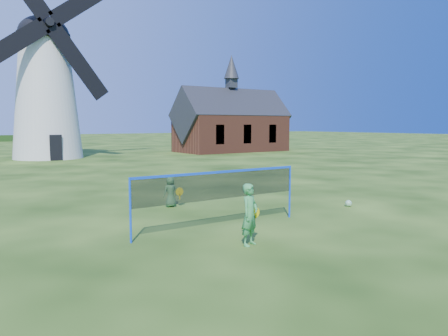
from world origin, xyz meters
name	(u,v)px	position (x,y,z in m)	size (l,w,h in m)	color
ground	(228,222)	(0.00, 0.00, 0.00)	(220.00, 220.00, 0.00)	black
windmill	(46,88)	(0.90, 26.93, 5.63)	(11.40, 5.36, 16.04)	silver
chapel	(231,125)	(18.28, 25.92, 2.70)	(11.36, 5.51, 9.61)	brown
badminton_net	(220,186)	(-0.58, -0.46, 1.14)	(5.05, 0.05, 1.55)	blue
player_girl	(250,215)	(-0.88, -2.16, 0.72)	(0.73, 0.52, 1.43)	#3E9C4F
player_boy	(171,192)	(-0.27, 3.01, 0.51)	(0.62, 0.40, 1.02)	#488942
play_ball	(348,203)	(4.72, -0.33, 0.11)	(0.22, 0.22, 0.22)	green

